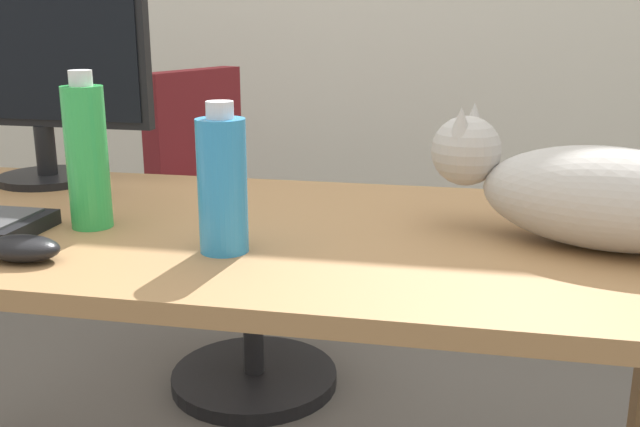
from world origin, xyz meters
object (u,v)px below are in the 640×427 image
Objects in this scene: office_chair at (237,256)px; monitor at (37,70)px; cat at (589,192)px; water_bottle at (87,156)px; spray_bottle at (222,184)px; computer_mouse at (23,248)px.

monitor reaches higher than office_chair.
monitor is 0.83× the size of cat.
spray_bottle is at bearing -17.30° from water_bottle.
computer_mouse is at bearing -93.36° from water_bottle.
monitor is 0.40m from water_bottle.
monitor reaches higher than cat.
monitor is 1.06m from cat.
cat is at bearing 4.11° from water_bottle.
cat is 0.77m from water_bottle.
office_chair is 0.95m from water_bottle.
monitor is 1.92× the size of water_bottle.
computer_mouse is 0.44× the size of water_bottle.
office_chair is 0.81m from monitor.
computer_mouse is at bearing -159.54° from spray_bottle.
spray_bottle is at bearing -165.52° from cat.
monitor is at bearing 167.17° from cat.
spray_bottle reaches higher than computer_mouse.
water_bottle is (0.04, -0.84, 0.45)m from office_chair.
spray_bottle is (0.25, -0.08, -0.02)m from water_bottle.
cat is 5.28× the size of computer_mouse.
office_chair is at bearing 92.60° from water_bottle.
cat is 0.81m from computer_mouse.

